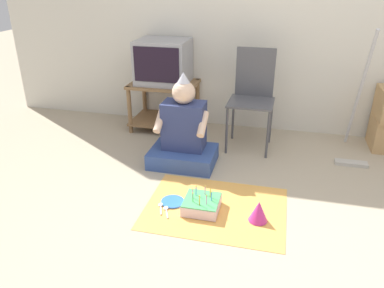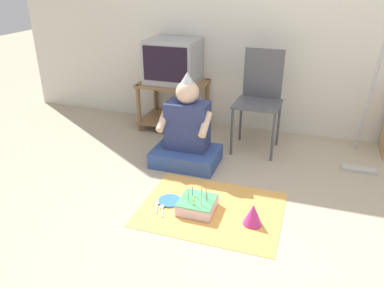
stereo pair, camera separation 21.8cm
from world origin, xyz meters
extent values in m
plane|color=tan|center=(0.00, 0.00, 0.00)|extent=(16.00, 16.00, 0.00)
cube|color=beige|center=(0.00, 1.99, 1.27)|extent=(6.40, 0.06, 2.55)
cube|color=olive|center=(-1.27, 1.71, 0.49)|extent=(0.69, 0.50, 0.03)
cube|color=olive|center=(-1.27, 1.71, 0.09)|extent=(0.69, 0.50, 0.02)
cylinder|color=olive|center=(-1.58, 1.49, 0.25)|extent=(0.04, 0.04, 0.51)
cylinder|color=olive|center=(-0.96, 1.49, 0.25)|extent=(0.04, 0.04, 0.51)
cylinder|color=olive|center=(-1.58, 1.93, 0.25)|extent=(0.04, 0.04, 0.51)
cylinder|color=olive|center=(-0.96, 1.93, 0.25)|extent=(0.04, 0.04, 0.51)
cube|color=#99999E|center=(-1.27, 1.72, 0.73)|extent=(0.52, 0.45, 0.44)
cube|color=black|center=(-1.27, 1.49, 0.75)|extent=(0.46, 0.01, 0.34)
cube|color=#4C4C51|center=(-0.33, 1.41, 0.46)|extent=(0.43, 0.41, 0.02)
cube|color=#4C4C51|center=(-0.32, 1.60, 0.70)|extent=(0.37, 0.03, 0.47)
cylinder|color=#4C4C51|center=(-0.52, 1.24, 0.23)|extent=(0.02, 0.02, 0.46)
cylinder|color=#4C4C51|center=(-0.14, 1.23, 0.23)|extent=(0.02, 0.02, 0.46)
cylinder|color=#4C4C51|center=(-0.51, 1.60, 0.23)|extent=(0.02, 0.02, 0.46)
cylinder|color=#4C4C51|center=(-0.13, 1.59, 0.23)|extent=(0.02, 0.02, 0.46)
cube|color=#B2ADA3|center=(0.61, 1.27, 0.01)|extent=(0.28, 0.09, 0.03)
cylinder|color=#B7B7BC|center=(0.61, 1.50, 0.60)|extent=(0.03, 0.48, 1.15)
cube|color=#334C8C|center=(-0.86, 0.94, 0.07)|extent=(0.57, 0.42, 0.14)
cube|color=navy|center=(-0.86, 0.98, 0.35)|extent=(0.36, 0.23, 0.42)
sphere|color=beige|center=(-0.86, 0.98, 0.65)|extent=(0.20, 0.20, 0.20)
cone|color=silver|center=(-0.86, 0.98, 0.78)|extent=(0.11, 0.11, 0.09)
cylinder|color=beige|center=(-1.05, 0.88, 0.42)|extent=(0.06, 0.23, 0.19)
cylinder|color=beige|center=(-0.67, 0.88, 0.42)|extent=(0.06, 0.23, 0.19)
cube|color=#EFA84C|center=(-0.45, 0.31, 0.00)|extent=(1.01, 0.77, 0.01)
cube|color=silver|center=(-0.54, 0.27, 0.04)|extent=(0.25, 0.25, 0.08)
cube|color=#4CB266|center=(-0.54, 0.27, 0.09)|extent=(0.25, 0.25, 0.01)
cylinder|color=#4C7FE5|center=(-0.47, 0.27, 0.12)|extent=(0.01, 0.01, 0.07)
sphere|color=#FFCC4C|center=(-0.47, 0.27, 0.16)|extent=(0.01, 0.01, 0.01)
cylinder|color=yellow|center=(-0.49, 0.31, 0.12)|extent=(0.01, 0.01, 0.07)
sphere|color=#FFCC4C|center=(-0.49, 0.31, 0.16)|extent=(0.01, 0.01, 0.01)
cylinder|color=#E58CCC|center=(-0.53, 0.34, 0.12)|extent=(0.01, 0.01, 0.07)
sphere|color=#FFCC4C|center=(-0.53, 0.34, 0.16)|extent=(0.01, 0.01, 0.01)
cylinder|color=#4C7FE5|center=(-0.59, 0.31, 0.12)|extent=(0.01, 0.01, 0.07)
sphere|color=#FFCC4C|center=(-0.59, 0.31, 0.16)|extent=(0.01, 0.01, 0.01)
cylinder|color=#E58CCC|center=(-0.61, 0.27, 0.12)|extent=(0.01, 0.01, 0.07)
sphere|color=#FFCC4C|center=(-0.61, 0.27, 0.16)|extent=(0.01, 0.01, 0.01)
cylinder|color=#66C666|center=(-0.60, 0.22, 0.12)|extent=(0.01, 0.01, 0.07)
sphere|color=#FFCC4C|center=(-0.60, 0.22, 0.16)|extent=(0.01, 0.01, 0.01)
cylinder|color=yellow|center=(-0.54, 0.20, 0.12)|extent=(0.01, 0.01, 0.07)
sphere|color=#FFCC4C|center=(-0.54, 0.20, 0.16)|extent=(0.01, 0.01, 0.01)
cylinder|color=#E58CCC|center=(-0.50, 0.22, 0.12)|extent=(0.01, 0.01, 0.07)
sphere|color=#FFCC4C|center=(-0.50, 0.22, 0.16)|extent=(0.01, 0.01, 0.01)
cone|color=#CC338C|center=(-0.13, 0.23, 0.08)|extent=(0.13, 0.13, 0.15)
cylinder|color=blue|center=(-0.77, 0.31, 0.01)|extent=(0.17, 0.17, 0.01)
ellipsoid|color=white|center=(-0.84, 0.25, 0.01)|extent=(0.04, 0.05, 0.01)
cube|color=white|center=(-0.82, 0.18, 0.01)|extent=(0.04, 0.10, 0.01)
ellipsoid|color=white|center=(-0.79, 0.21, 0.01)|extent=(0.04, 0.05, 0.01)
cube|color=white|center=(-0.77, 0.15, 0.01)|extent=(0.05, 0.10, 0.01)
camera|label=1|loc=(-0.07, -1.95, 1.58)|focal=35.00mm
camera|label=2|loc=(0.14, -1.89, 1.58)|focal=35.00mm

